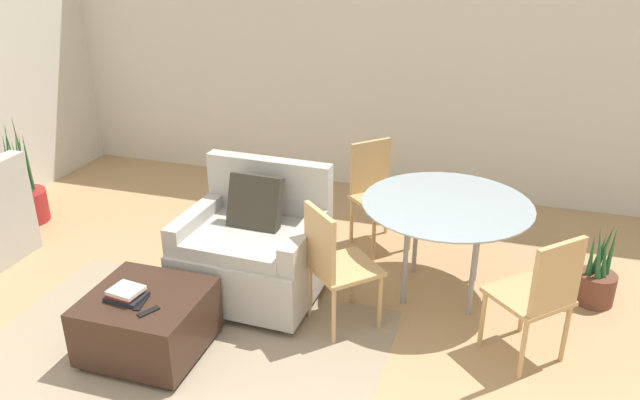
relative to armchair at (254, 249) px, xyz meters
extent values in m
cube|color=beige|center=(0.37, 2.36, 1.00)|extent=(12.00, 0.06, 2.75)
cube|color=gray|center=(-0.20, -0.74, -0.38)|extent=(2.61, 1.66, 0.00)
cube|color=beige|center=(-0.20, -1.20, -0.37)|extent=(2.56, 0.06, 0.00)
cube|color=beige|center=(-0.20, -1.02, -0.37)|extent=(2.56, 0.06, 0.00)
cube|color=beige|center=(-0.20, -0.84, -0.37)|extent=(2.56, 0.06, 0.00)
cube|color=beige|center=(-0.20, -0.65, -0.37)|extent=(2.56, 0.06, 0.00)
cube|color=beige|center=(-0.20, -0.47, -0.37)|extent=(2.56, 0.06, 0.00)
cube|color=beige|center=(-0.20, -0.28, -0.37)|extent=(2.56, 0.06, 0.00)
cube|color=beige|center=(-0.20, -0.10, -0.37)|extent=(2.56, 0.06, 0.00)
cube|color=#B2ADA3|center=(0.00, -0.04, -0.12)|extent=(1.01, 0.87, 0.40)
cube|color=#B2ADA3|center=(0.00, -0.08, 0.13)|extent=(0.76, 0.74, 0.10)
cube|color=#B2ADA3|center=(0.01, 0.31, 0.34)|extent=(0.98, 0.16, 0.52)
cube|color=#B2ADA3|center=(-0.43, -0.03, 0.18)|extent=(0.15, 0.77, 0.20)
cube|color=#B2ADA3|center=(0.43, -0.06, 0.18)|extent=(0.15, 0.77, 0.20)
cylinder|color=brown|center=(-0.42, -0.37, -0.35)|extent=(0.05, 0.05, 0.06)
cylinder|color=brown|center=(0.39, -0.40, -0.35)|extent=(0.05, 0.05, 0.06)
cylinder|color=brown|center=(-0.40, 0.31, -0.35)|extent=(0.05, 0.05, 0.06)
cylinder|color=brown|center=(0.42, 0.28, -0.35)|extent=(0.05, 0.05, 0.06)
cube|color=#383328|center=(0.00, 0.06, 0.35)|extent=(0.40, 0.23, 0.40)
cube|color=#382319|center=(-0.39, -0.84, -0.15)|extent=(0.72, 0.69, 0.38)
cylinder|color=black|center=(-0.70, -1.14, -0.36)|extent=(0.04, 0.04, 0.04)
cylinder|color=black|center=(-0.08, -1.14, -0.36)|extent=(0.04, 0.04, 0.04)
cylinder|color=black|center=(-0.70, -0.55, -0.36)|extent=(0.04, 0.04, 0.04)
cylinder|color=black|center=(-0.08, -0.55, -0.36)|extent=(0.04, 0.04, 0.04)
cube|color=black|center=(-0.47, -0.91, 0.06)|extent=(0.24, 0.19, 0.03)
cube|color=#B72D28|center=(-0.48, -0.90, 0.08)|extent=(0.19, 0.19, 0.02)
cube|color=beige|center=(-0.47, -0.91, 0.10)|extent=(0.21, 0.19, 0.03)
cube|color=black|center=(-0.36, -0.93, 0.05)|extent=(0.07, 0.17, 0.01)
cube|color=black|center=(-0.26, -1.00, 0.05)|extent=(0.10, 0.14, 0.01)
cylinder|color=maroon|center=(-2.54, 0.54, -0.23)|extent=(0.40, 0.40, 0.29)
cylinder|color=black|center=(-2.54, 0.54, -0.09)|extent=(0.36, 0.36, 0.02)
cone|color=#286033|center=(-2.47, 0.54, 0.29)|extent=(0.04, 0.09, 0.76)
cone|color=#286033|center=(-2.48, 0.60, 0.20)|extent=(0.08, 0.07, 0.56)
cone|color=#286033|center=(-2.53, 0.59, 0.20)|extent=(0.13, 0.06, 0.56)
cone|color=#286033|center=(-2.60, 0.63, 0.18)|extent=(0.07, 0.06, 0.53)
cone|color=#286033|center=(-2.64, 0.56, 0.24)|extent=(0.06, 0.11, 0.65)
cone|color=#286033|center=(-2.61, 0.49, 0.20)|extent=(0.10, 0.12, 0.57)
cone|color=#286033|center=(-2.54, 0.50, 0.25)|extent=(0.09, 0.05, 0.67)
cone|color=#286033|center=(-2.45, 0.48, 0.18)|extent=(0.08, 0.09, 0.54)
cylinder|color=#99A8AD|center=(1.33, 0.44, 0.35)|extent=(1.22, 1.22, 0.01)
cylinder|color=#99999E|center=(1.09, 0.20, -0.02)|extent=(0.04, 0.04, 0.73)
cylinder|color=#99999E|center=(1.56, 0.20, -0.02)|extent=(0.04, 0.04, 0.73)
cylinder|color=#99999E|center=(1.09, 0.68, -0.02)|extent=(0.04, 0.04, 0.73)
cylinder|color=#99999E|center=(1.56, 0.68, -0.02)|extent=(0.04, 0.04, 0.73)
cube|color=tan|center=(0.73, -0.16, 0.06)|extent=(0.59, 0.59, 0.03)
cube|color=tan|center=(0.60, -0.29, 0.30)|extent=(0.29, 0.29, 0.45)
cylinder|color=tan|center=(0.99, -0.16, -0.17)|extent=(0.03, 0.03, 0.42)
cylinder|color=tan|center=(0.73, 0.10, -0.17)|extent=(0.03, 0.03, 0.42)
cylinder|color=tan|center=(0.73, -0.41, -0.17)|extent=(0.03, 0.03, 0.42)
cylinder|color=tan|center=(0.48, -0.16, -0.17)|extent=(0.03, 0.03, 0.42)
cube|color=tan|center=(1.92, -0.16, 0.06)|extent=(0.59, 0.59, 0.03)
cube|color=tan|center=(2.06, -0.29, 0.30)|extent=(0.29, 0.29, 0.45)
cylinder|color=tan|center=(1.92, 0.10, -0.17)|extent=(0.03, 0.03, 0.42)
cylinder|color=tan|center=(1.67, -0.16, -0.17)|extent=(0.03, 0.03, 0.42)
cylinder|color=tan|center=(2.18, -0.16, -0.17)|extent=(0.03, 0.03, 0.42)
cylinder|color=tan|center=(1.92, -0.41, -0.17)|extent=(0.03, 0.03, 0.42)
cube|color=tan|center=(0.73, 1.03, 0.06)|extent=(0.59, 0.59, 0.03)
cube|color=tan|center=(0.60, 1.17, 0.30)|extent=(0.29, 0.29, 0.45)
cylinder|color=tan|center=(0.73, 0.78, -0.17)|extent=(0.03, 0.03, 0.42)
cylinder|color=tan|center=(0.99, 1.03, -0.17)|extent=(0.03, 0.03, 0.42)
cylinder|color=tan|center=(0.48, 1.03, -0.17)|extent=(0.03, 0.03, 0.42)
cylinder|color=tan|center=(0.73, 1.29, -0.17)|extent=(0.03, 0.03, 0.42)
cylinder|color=brown|center=(2.43, 0.64, -0.26)|extent=(0.28, 0.28, 0.24)
cylinder|color=black|center=(2.43, 0.64, -0.15)|extent=(0.25, 0.25, 0.02)
cone|color=#286033|center=(2.49, 0.64, 0.06)|extent=(0.05, 0.09, 0.41)
cone|color=#286033|center=(2.45, 0.67, 0.06)|extent=(0.10, 0.07, 0.41)
cone|color=#286033|center=(2.42, 0.67, 0.01)|extent=(0.09, 0.06, 0.31)
cone|color=#286033|center=(2.36, 0.63, 0.01)|extent=(0.05, 0.07, 0.31)
cone|color=#286033|center=(2.40, 0.60, 0.06)|extent=(0.09, 0.08, 0.41)
cone|color=#286033|center=(2.45, 0.60, 0.01)|extent=(0.07, 0.06, 0.30)
camera|label=1|loc=(1.66, -3.71, 2.19)|focal=35.00mm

